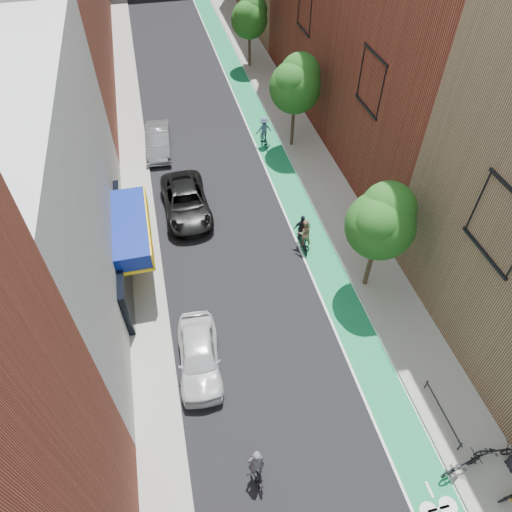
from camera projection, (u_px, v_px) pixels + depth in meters
ground at (330, 508)px, 17.28m from camera, size 160.00×160.00×0.00m
bike_lane at (264, 134)px, 35.35m from camera, size 2.00×68.00×0.01m
sidewalk_left at (133, 151)px, 33.70m from camera, size 2.00×68.00×0.15m
sidewalk_right at (295, 130)px, 35.70m from camera, size 3.00×68.00×0.15m
building_left_white at (9, 199)px, 20.56m from camera, size 8.00×20.00×12.00m
tree_near at (382, 221)px, 21.53m from camera, size 3.40×3.36×6.42m
tree_mid at (296, 83)px, 30.75m from camera, size 3.55×3.53×6.74m
tree_far at (250, 16)px, 40.42m from camera, size 3.30×3.25×6.21m
parked_car_white at (199, 356)px, 20.91m from camera, size 2.21×4.81×1.60m
parked_car_black at (186, 202)px, 28.47m from camera, size 2.85×5.97×1.64m
parked_car_silver at (158, 141)px, 33.28m from camera, size 2.10×4.98×1.60m
cyclist_lead at (256, 468)px, 17.51m from camera, size 0.69×1.57×2.19m
cyclist_lane_near at (304, 237)px, 26.16m from camera, size 0.88×1.65×2.10m
cyclist_lane_mid at (302, 234)px, 26.51m from camera, size 1.05×1.81×2.10m
cyclist_lane_far at (264, 133)px, 33.66m from camera, size 1.27×1.74×2.21m
parked_bike_near at (462, 465)px, 17.73m from camera, size 1.98×0.96×0.99m
parked_bike_far at (495, 451)px, 18.18m from camera, size 1.67×0.83×0.84m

